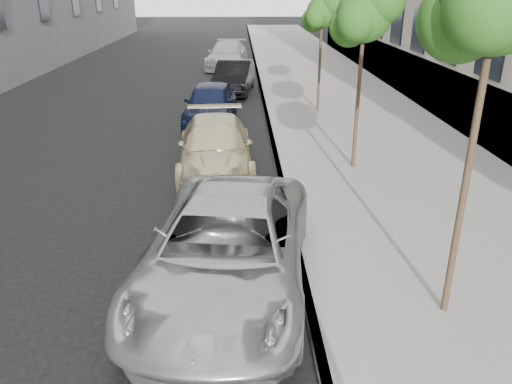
{
  "coord_description": "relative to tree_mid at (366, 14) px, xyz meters",
  "views": [
    {
      "loc": [
        0.13,
        -4.72,
        4.7
      ],
      "look_at": [
        0.39,
        2.97,
        1.5
      ],
      "focal_mm": 35.0,
      "sensor_mm": 36.0,
      "label": 1
    }
  ],
  "objects": [
    {
      "name": "sidewalk",
      "position": [
        1.07,
        16.0,
        -3.98
      ],
      "size": [
        6.4,
        72.0,
        0.14
      ],
      "primitive_type": "cube",
      "color": "gray",
      "rests_on": "ground"
    },
    {
      "name": "curb",
      "position": [
        -2.05,
        16.0,
        -3.98
      ],
      "size": [
        0.15,
        72.0,
        0.14
      ],
      "primitive_type": "cube",
      "color": "#9E9B93",
      "rests_on": "ground"
    },
    {
      "name": "tree_mid",
      "position": [
        0.0,
        0.0,
        0.0
      ],
      "size": [
        1.71,
        1.51,
        4.75
      ],
      "color": "#38281C",
      "rests_on": "sidewalk"
    },
    {
      "name": "tree_far",
      "position": [
        -0.0,
        6.5,
        -0.27
      ],
      "size": [
        1.54,
        1.34,
        4.4
      ],
      "color": "#38281C",
      "rests_on": "sidewalk"
    },
    {
      "name": "minivan",
      "position": [
        -3.33,
        -5.64,
        -3.28
      ],
      "size": [
        3.26,
        5.8,
        1.53
      ],
      "primitive_type": "imported",
      "rotation": [
        0.0,
        0.0,
        -0.14
      ],
      "color": "#B1B3B6",
      "rests_on": "ground"
    },
    {
      "name": "suv",
      "position": [
        -3.75,
        0.1,
        -3.35
      ],
      "size": [
        2.15,
        4.86,
        1.39
      ],
      "primitive_type": "imported",
      "rotation": [
        0.0,
        0.0,
        0.04
      ],
      "color": "beige",
      "rests_on": "ground"
    },
    {
      "name": "sedan_blue",
      "position": [
        -4.14,
        5.24,
        -3.32
      ],
      "size": [
        1.98,
        4.39,
        1.46
      ],
      "primitive_type": "imported",
      "rotation": [
        0.0,
        0.0,
        -0.06
      ],
      "color": "black",
      "rests_on": "ground"
    },
    {
      "name": "sedan_black",
      "position": [
        -3.33,
        10.74,
        -3.31
      ],
      "size": [
        2.08,
        4.6,
        1.47
      ],
      "primitive_type": "imported",
      "rotation": [
        0.0,
        0.0,
        -0.12
      ],
      "color": "black",
      "rests_on": "ground"
    },
    {
      "name": "sedan_rear",
      "position": [
        -3.78,
        18.31,
        -3.27
      ],
      "size": [
        2.72,
        5.57,
        1.56
      ],
      "primitive_type": "imported",
      "rotation": [
        0.0,
        0.0,
        -0.1
      ],
      "color": "#A4A6AB",
      "rests_on": "ground"
    }
  ]
}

